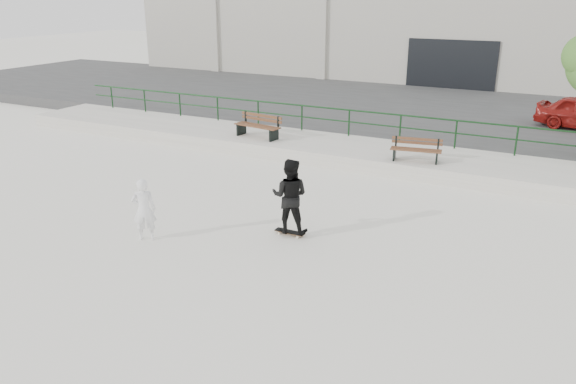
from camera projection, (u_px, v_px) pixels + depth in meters
The scene contains 10 objects.
ground at pixel (210, 270), 12.24m from camera, with size 120.00×120.00×0.00m, color white.
ledge at pixel (361, 154), 20.11m from camera, with size 30.00×3.00×0.50m, color silver.
parking_strip at pixel (422, 111), 27.23m from camera, with size 60.00×14.00×0.50m, color #3E3E3E.
railing at pixel (374, 119), 20.86m from camera, with size 28.00×0.06×1.03m.
commercial_building at pixel (481, 10), 37.49m from camera, with size 44.20×16.33×8.00m.
bench_left at pixel (258, 126), 21.21m from camera, with size 1.95×0.82×0.87m.
bench_right at pixel (416, 150), 18.25m from camera, with size 1.68×0.74×0.75m.
skateboard at pixel (290, 232), 13.99m from camera, with size 0.78×0.22×0.09m.
standing_skater at pixel (290, 196), 13.67m from camera, with size 0.91×0.71×1.88m, color black.
seated_skater at pixel (144, 210), 13.51m from camera, with size 0.57×0.37×1.56m, color white.
Camera 1 is at (6.53, -8.95, 5.74)m, focal length 35.00 mm.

